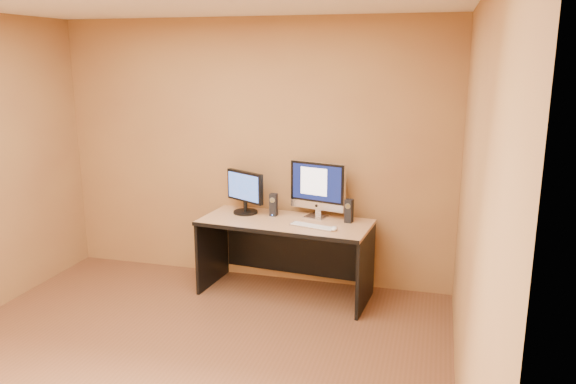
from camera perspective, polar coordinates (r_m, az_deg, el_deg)
name	(u,v)px	position (r m, az deg, el deg)	size (l,w,h in m)	color
floor	(166,376)	(4.32, -12.32, -17.81)	(4.00, 4.00, 0.00)	brown
walls	(156,201)	(3.81, -13.30, -0.85)	(4.00, 4.00, 2.60)	olive
desk	(285,258)	(5.36, -0.29, -6.71)	(1.58, 0.69, 0.73)	tan
imac	(316,190)	(5.30, 2.89, 0.25)	(0.56, 0.21, 0.54)	silver
second_monitor	(245,192)	(5.47, -4.37, -0.05)	(0.48, 0.24, 0.42)	black
speaker_left	(274,205)	(5.39, -1.48, -1.30)	(0.07, 0.07, 0.22)	black
speaker_right	(349,211)	(5.20, 6.21, -1.93)	(0.07, 0.07, 0.22)	black
keyboard	(313,226)	(5.06, 2.51, -3.50)	(0.43, 0.11, 0.02)	#B4B4B8
mouse	(334,228)	(4.98, 4.69, -3.70)	(0.06, 0.10, 0.04)	white
cable_a	(318,215)	(5.43, 3.12, -2.35)	(0.01, 0.01, 0.22)	black
cable_b	(311,214)	(5.46, 2.32, -2.27)	(0.01, 0.01, 0.18)	black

